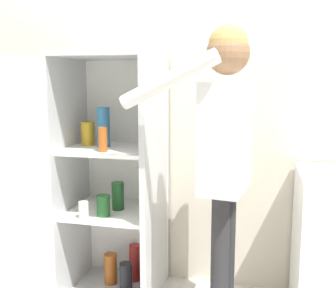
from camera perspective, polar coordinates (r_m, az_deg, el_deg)
name	(u,v)px	position (r m, az deg, el deg)	size (l,w,h in m)	color
wall_back	(156,101)	(2.74, -1.82, 6.29)	(7.00, 0.06, 2.55)	beige
refrigerator	(91,182)	(2.54, -11.09, -5.50)	(0.96, 1.08, 1.58)	#B7BABC
person	(224,139)	(2.12, 8.18, 0.75)	(0.68, 0.51, 1.70)	#262628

